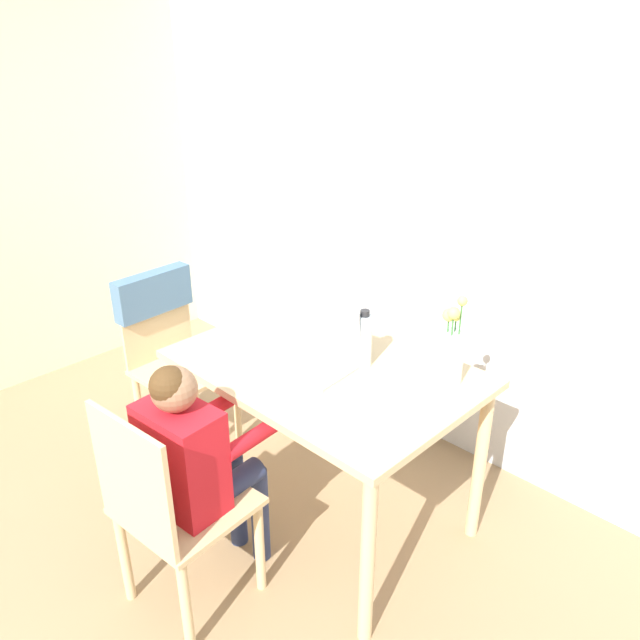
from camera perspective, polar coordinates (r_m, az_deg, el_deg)
The scene contains 8 objects.
wall_back at distance 2.76m, azimuth 15.09°, elevation 10.49°, with size 6.40×0.05×2.50m.
dining_table at distance 2.45m, azimuth 0.45°, elevation -6.00°, with size 1.14×0.78×0.73m.
chair_occupied at distance 2.25m, azimuth -13.51°, elevation -16.51°, with size 0.43×0.43×0.86m.
chair_spare at distance 3.09m, azimuth -13.92°, elevation -1.10°, with size 0.45×0.42×0.87m.
person_seated at distance 2.21m, azimuth -11.25°, elevation -12.10°, with size 0.33×0.44×0.96m.
laptop at distance 2.40m, azimuth -0.17°, elevation -2.69°, with size 0.33×0.27×0.25m.
flower_vase at distance 2.29m, azimuth 11.90°, elevation -2.79°, with size 0.09×0.09×0.34m.
water_bottle at distance 2.36m, azimuth 4.05°, elevation -1.82°, with size 0.06×0.06×0.23m.
Camera 1 is at (1.30, -0.12, 1.91)m, focal length 35.00 mm.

